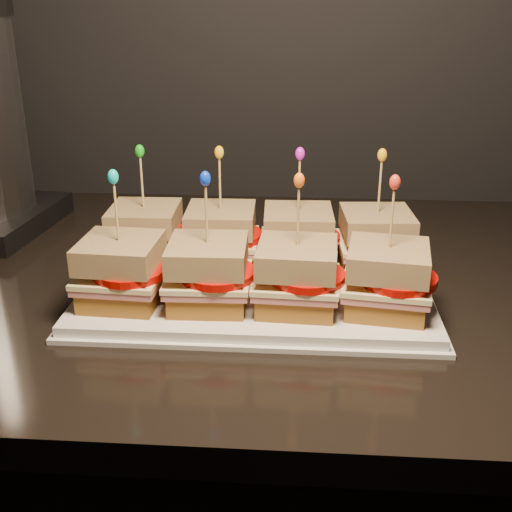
{
  "coord_description": "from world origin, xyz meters",
  "views": [
    {
      "loc": [
        -0.33,
        0.84,
        1.24
      ],
      "look_at": [
        -0.38,
        1.57,
        0.94
      ],
      "focal_mm": 45.0,
      "sensor_mm": 36.0,
      "label": 1
    }
  ],
  "objects": [
    {
      "name": "sandwich_0_bread_bot",
      "position": [
        -0.54,
        1.64,
        0.92
      ],
      "size": [
        0.09,
        0.09,
        0.02
      ],
      "primitive_type": "cube",
      "rotation": [
        0.0,
        0.0,
        0.02
      ],
      "color": "#5B3515",
      "rests_on": "platter"
    },
    {
      "name": "sandwich_0_pick",
      "position": [
        -0.54,
        1.64,
        1.01
      ],
      "size": [
        0.0,
        0.0,
        0.09
      ],
      "primitive_type": "cylinder",
      "color": "tan",
      "rests_on": "sandwich_0_bread_top"
    },
    {
      "name": "sandwich_7_bread_top",
      "position": [
        -0.23,
        1.51,
        0.97
      ],
      "size": [
        0.1,
        0.1,
        0.03
      ],
      "primitive_type": "cube",
      "rotation": [
        0.0,
        0.0,
        -0.14
      ],
      "color": "#4D2512",
      "rests_on": "sandwich_7_tomato"
    },
    {
      "name": "sandwich_3_bread_bot",
      "position": [
        -0.23,
        1.64,
        0.92
      ],
      "size": [
        0.09,
        0.09,
        0.02
      ],
      "primitive_type": "cube",
      "rotation": [
        0.0,
        0.0,
        0.07
      ],
      "color": "#5B3515",
      "rests_on": "platter"
    },
    {
      "name": "sandwich_1_ham",
      "position": [
        -0.43,
        1.64,
        0.93
      ],
      "size": [
        0.1,
        0.09,
        0.01
      ],
      "primitive_type": "cube",
      "rotation": [
        0.0,
        0.0,
        0.03
      ],
      "color": "#BB5D5E",
      "rests_on": "sandwich_1_bread_bot"
    },
    {
      "name": "sandwich_4_frill",
      "position": [
        -0.54,
        1.51,
        1.06
      ],
      "size": [
        0.01,
        0.01,
        0.02
      ],
      "primitive_type": "ellipsoid",
      "color": "#0BC4B5",
      "rests_on": "sandwich_4_pick"
    },
    {
      "name": "sandwich_5_tomato",
      "position": [
        -0.42,
        1.51,
        0.95
      ],
      "size": [
        0.09,
        0.09,
        0.01
      ],
      "primitive_type": "cylinder",
      "color": "#BD0B03",
      "rests_on": "sandwich_5_cheese"
    },
    {
      "name": "sandwich_4_ham",
      "position": [
        -0.54,
        1.51,
        0.93
      ],
      "size": [
        0.1,
        0.1,
        0.01
      ],
      "primitive_type": "cube",
      "rotation": [
        0.0,
        0.0,
        -0.06
      ],
      "color": "#BB5D5E",
      "rests_on": "sandwich_4_bread_bot"
    },
    {
      "name": "sandwich_4_bread_bot",
      "position": [
        -0.54,
        1.51,
        0.92
      ],
      "size": [
        0.09,
        0.09,
        0.02
      ],
      "primitive_type": "cube",
      "rotation": [
        0.0,
        0.0,
        -0.06
      ],
      "color": "#5B3515",
      "rests_on": "platter"
    },
    {
      "name": "sandwich_1_bread_top",
      "position": [
        -0.43,
        1.64,
        0.97
      ],
      "size": [
        0.09,
        0.09,
        0.03
      ],
      "primitive_type": "cube",
      "rotation": [
        0.0,
        0.0,
        0.03
      ],
      "color": "#4D2512",
      "rests_on": "sandwich_1_tomato"
    },
    {
      "name": "sandwich_1_bread_bot",
      "position": [
        -0.43,
        1.64,
        0.92
      ],
      "size": [
        0.09,
        0.09,
        0.02
      ],
      "primitive_type": "cube",
      "rotation": [
        0.0,
        0.0,
        0.03
      ],
      "color": "#5B3515",
      "rests_on": "platter"
    },
    {
      "name": "sandwich_3_cheese",
      "position": [
        -0.23,
        1.64,
        0.94
      ],
      "size": [
        0.1,
        0.1,
        0.01
      ],
      "primitive_type": "cube",
      "rotation": [
        0.0,
        0.0,
        0.07
      ],
      "color": "#F8E3A0",
      "rests_on": "sandwich_3_ham"
    },
    {
      "name": "sandwich_7_tomato",
      "position": [
        -0.22,
        1.51,
        0.95
      ],
      "size": [
        0.09,
        0.09,
        0.01
      ],
      "primitive_type": "cylinder",
      "color": "#BD0B03",
      "rests_on": "sandwich_7_cheese"
    },
    {
      "name": "sandwich_5_cheese",
      "position": [
        -0.43,
        1.51,
        0.94
      ],
      "size": [
        0.1,
        0.1,
        0.01
      ],
      "primitive_type": "cube",
      "rotation": [
        0.0,
        0.0,
        0.03
      ],
      "color": "#F8E3A0",
      "rests_on": "sandwich_5_ham"
    },
    {
      "name": "platter_rim",
      "position": [
        -0.38,
        1.57,
        0.89
      ],
      "size": [
        0.44,
        0.28,
        0.01
      ],
      "primitive_type": "cube",
      "color": "white",
      "rests_on": "granite_slab"
    },
    {
      "name": "granite_slab",
      "position": [
        -0.58,
        1.64,
        0.87
      ],
      "size": [
        2.66,
        0.73,
        0.04
      ],
      "primitive_type": "cube",
      "color": "black",
      "rests_on": "cabinet"
    },
    {
      "name": "sandwich_0_tomato",
      "position": [
        -0.52,
        1.63,
        0.95
      ],
      "size": [
        0.09,
        0.09,
        0.01
      ],
      "primitive_type": "cylinder",
      "color": "#BD0B03",
      "rests_on": "sandwich_0_cheese"
    },
    {
      "name": "sandwich_7_pick",
      "position": [
        -0.23,
        1.51,
        1.01
      ],
      "size": [
        0.0,
        0.0,
        0.09
      ],
      "primitive_type": "cylinder",
      "color": "tan",
      "rests_on": "sandwich_7_bread_top"
    },
    {
      "name": "sandwich_1_tomato",
      "position": [
        -0.42,
        1.63,
        0.95
      ],
      "size": [
        0.09,
        0.09,
        0.01
      ],
      "primitive_type": "cylinder",
      "color": "#BD0B03",
      "rests_on": "sandwich_1_cheese"
    },
    {
      "name": "sandwich_6_tomato",
      "position": [
        -0.32,
        1.51,
        0.95
      ],
      "size": [
        0.09,
        0.09,
        0.01
      ],
      "primitive_type": "cylinder",
      "color": "#BD0B03",
      "rests_on": "sandwich_6_cheese"
    },
    {
      "name": "sandwich_4_cheese",
      "position": [
        -0.54,
        1.51,
        0.94
      ],
      "size": [
        0.1,
        0.1,
        0.01
      ],
      "primitive_type": "cube",
      "rotation": [
        0.0,
        0.0,
        -0.06
      ],
      "color": "#F8E3A0",
      "rests_on": "sandwich_4_ham"
    },
    {
      "name": "sandwich_5_frill",
      "position": [
        -0.43,
        1.51,
        1.06
      ],
      "size": [
        0.01,
        0.01,
        0.02
      ],
      "primitive_type": "ellipsoid",
      "color": "#0D33D9",
      "rests_on": "sandwich_5_pick"
    },
    {
      "name": "sandwich_4_pick",
      "position": [
        -0.54,
        1.51,
        1.01
      ],
      "size": [
        0.0,
        0.0,
        0.09
      ],
      "primitive_type": "cylinder",
      "color": "tan",
      "rests_on": "sandwich_4_bread_top"
    },
    {
      "name": "sandwich_7_bread_bot",
      "position": [
        -0.23,
        1.51,
        0.92
      ],
      "size": [
        0.1,
        0.1,
        0.02
      ],
      "primitive_type": "cube",
      "rotation": [
        0.0,
        0.0,
        -0.14
      ],
      "color": "#5B3515",
      "rests_on": "platter"
    },
    {
      "name": "sandwich_7_ham",
      "position": [
        -0.23,
        1.51,
        0.93
      ],
      "size": [
        0.11,
        0.1,
        0.01
      ],
      "primitive_type": "cube",
      "rotation": [
        0.0,
        0.0,
        -0.14
      ],
      "color": "#BB5D5E",
      "rests_on": "sandwich_7_bread_bot"
    },
    {
      "name": "sandwich_3_bread_top",
      "position": [
        -0.23,
        1.64,
        0.97
      ],
      "size": [
        0.09,
        0.09,
        0.03
      ],
      "primitive_type": "cube",
      "rotation": [
        0.0,
        0.0,
        0.07
      ],
      "color": "#4D2512",
      "rests_on": "sandwich_3_tomato"
    },
    {
      "name": "sandwich_2_frill",
      "position": [
        -0.33,
        1.64,
        1.06
      ],
      "size": [
        0.01,
        0.01,
        0.02
      ],
      "primitive_type": "ellipsoid",
      "color": "#D11AD6",
      "rests_on": "sandwich_2_pick"
    },
    {
      "name": "sandwich_0_bread_top",
      "position": [
        -0.54,
        1.64,
        0.97
      ],
      "size": [
        0.09,
        0.09,
        0.03
      ],
      "primitive_type": "cube",
      "rotation": [
        0.0,
        0.0,
        0.02
      ],
      "color": "#4D2512",
      "rests_on": "sandwich_0_tomato"
    },
    {
      "name": "sandwich_2_bread_top",
      "position": [
        -0.33,
        1.64,
        0.97
      ],
      "size": [
        0.09,
        0.09,
        0.03
      ],
      "primitive_type": "cube",
      "rotation": [
        0.0,
        0.0,
        0.04
      ],
      "color": "#4D2512",
      "rests_on": "sandwich_2_tomato"
    },
    {
      "name": "sandwich_7_cheese",
      "position": [
        -0.23,
        1.51,
        0.94
      ],
      "size": [
        0.11,
        0.11,
        0.01
      ],
      "primitive_type": "cube",
      "rotation": [
        0.0,
        0.0,
        -0.14
      ],
      "color": "#F8E3A0",
      "rests_on": "sandwich_7_ham"
    },
    {
      "name": "sandwich_2_tomato",
      "position": [
        -0.32,
        1.63,
        0.95
      ],
      "size": [
        0.09,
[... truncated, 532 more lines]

